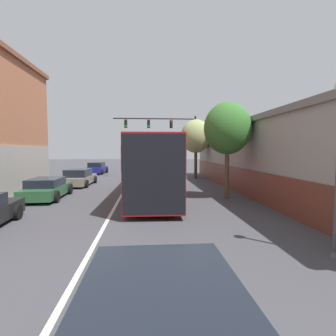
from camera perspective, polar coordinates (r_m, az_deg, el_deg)
The scene contains 9 objects.
lane_center_line at distance 15.12m, azimuth -10.59°, elevation -6.68°, with size 0.14×42.96×0.01m.
building_right_storefront at distance 19.00m, azimuth 25.35°, elevation 2.60°, with size 7.49×25.13×4.66m.
bus at distance 16.24m, azimuth -3.12°, elevation 1.02°, with size 3.07×12.70×3.46m.
parked_car_left_near at distance 21.59m, azimuth -18.80°, elevation -2.00°, with size 2.15×4.47×1.30m.
parked_car_left_far at distance 31.62m, azimuth -15.22°, elevation -0.04°, with size 2.19×4.01×1.34m.
parked_car_left_distant at distance 16.52m, azimuth -24.81°, elevation -4.06°, with size 2.09×4.43×1.18m.
traffic_signal_gantry at distance 26.40m, azimuth -0.06°, elevation 7.96°, with size 8.26×0.36×6.17m.
street_tree_near at distance 15.20m, azimuth 12.83°, elevation 8.34°, with size 2.65×2.39×5.45m.
street_tree_far at distance 25.45m, azimuth 6.11°, elevation 6.85°, with size 2.92×2.63×5.69m.
Camera 1 is at (1.55, 0.70, 2.78)m, focal length 28.00 mm.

